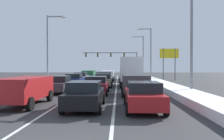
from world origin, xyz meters
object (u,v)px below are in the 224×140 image
sedan_tan_center_lane_third (103,80)px  suv_white_center_lane_fifth (108,75)px  sedan_silver_left_lane_fourth (81,77)px  traffic_light_gantry (116,57)px  suv_green_right_lane_fifth (127,74)px  sedan_navy_left_lane_third (74,80)px  suv_green_left_lane_fifth (89,74)px  street_lamp_left_mid (50,44)px  sedan_red_right_lane_nearest (143,96)px  suv_red_left_lane_nearest (25,88)px  box_truck_right_lane_third (130,70)px  sedan_black_center_lane_nearest (85,95)px  street_lamp_right_near (187,31)px  sedan_silver_right_lane_fourth (128,77)px  suv_charcoal_right_lane_second (135,83)px  suv_gray_center_lane_fourth (105,76)px  sedan_maroon_center_lane_second (97,85)px  street_lamp_right_mid (149,49)px  sedan_charcoal_left_lane_second (59,84)px  street_lamp_right_far (142,53)px  roadside_sign_right (169,57)px

sedan_tan_center_lane_third → suv_white_center_lane_fifth: (-0.04, 11.99, 0.25)m
sedan_silver_left_lane_fourth → traffic_light_gantry: size_ratio=0.32×
suv_green_right_lane_fifth → sedan_navy_left_lane_third: (-6.75, -14.91, -0.25)m
suv_white_center_lane_fifth → suv_green_left_lane_fifth: size_ratio=1.00×
sedan_silver_left_lane_fourth → street_lamp_left_mid: (-3.68, -2.71, 4.66)m
sedan_red_right_lane_nearest → suv_green_left_lane_fifth: size_ratio=0.92×
suv_red_left_lane_nearest → sedan_silver_left_lane_fourth: bearing=89.8°
box_truck_right_lane_third → sedan_tan_center_lane_third: size_ratio=1.60×
sedan_tan_center_lane_third → sedan_black_center_lane_nearest: bearing=-90.4°
street_lamp_right_near → sedan_silver_right_lane_fourth: bearing=104.1°
suv_charcoal_right_lane_second → suv_gray_center_lane_fourth: (-3.24, 13.42, 0.00)m
sedan_tan_center_lane_third → suv_white_center_lane_fifth: bearing=90.2°
sedan_navy_left_lane_third → suv_white_center_lane_fifth: bearing=73.1°
sedan_red_right_lane_nearest → sedan_silver_left_lane_fourth: bearing=108.3°
suv_charcoal_right_lane_second → suv_red_left_lane_nearest: size_ratio=1.00×
sedan_black_center_lane_nearest → suv_white_center_lane_fifth: size_ratio=0.92×
sedan_silver_right_lane_fourth → sedan_tan_center_lane_third: (-3.19, -9.54, 0.00)m
sedan_maroon_center_lane_second → sedan_tan_center_lane_third: bearing=89.0°
box_truck_right_lane_third → sedan_maroon_center_lane_second: size_ratio=1.60×
sedan_red_right_lane_nearest → suv_red_left_lane_nearest: suv_red_left_lane_nearest is taller
suv_green_left_lane_fifth → street_lamp_right_mid: size_ratio=0.54×
suv_charcoal_right_lane_second → suv_green_left_lane_fifth: bearing=107.0°
box_truck_right_lane_third → sedan_silver_right_lane_fourth: size_ratio=1.60×
sedan_charcoal_left_lane_second → traffic_light_gantry: size_ratio=0.32×
sedan_silver_right_lane_fourth → street_lamp_right_near: bearing=-75.9°
sedan_silver_left_lane_fourth → sedan_black_center_lane_nearest: bearing=-79.8°
sedan_silver_left_lane_fourth → street_lamp_right_far: (10.66, 17.32, 4.62)m
suv_green_left_lane_fifth → street_lamp_right_far: (10.31, 10.50, 4.36)m
suv_white_center_lane_fifth → suv_green_left_lane_fifth: (-3.39, 1.81, 0.00)m
suv_gray_center_lane_fourth → suv_red_left_lane_nearest: same height
sedan_navy_left_lane_third → sedan_red_right_lane_nearest: bearing=-65.6°
suv_charcoal_right_lane_second → sedan_black_center_lane_nearest: (-3.16, -6.03, -0.25)m
suv_white_center_lane_fifth → street_lamp_right_near: 20.89m
sedan_maroon_center_lane_second → sedan_tan_center_lane_third: same height
suv_green_right_lane_fifth → sedan_charcoal_left_lane_second: suv_green_right_lane_fifth is taller
sedan_red_right_lane_nearest → suv_charcoal_right_lane_second: size_ratio=0.92×
sedan_silver_left_lane_fourth → street_lamp_right_near: 18.50m
street_lamp_left_mid → sedan_silver_right_lane_fourth: bearing=26.3°
sedan_charcoal_left_lane_second → suv_green_left_lane_fifth: bearing=89.7°
street_lamp_right_near → traffic_light_gantry: bearing=99.1°
suv_red_left_lane_nearest → street_lamp_right_far: bearing=73.7°
traffic_light_gantry → roadside_sign_right: 21.33m
suv_white_center_lane_fifth → sedan_charcoal_left_lane_second: bearing=-101.1°
sedan_charcoal_left_lane_second → sedan_black_center_lane_nearest: bearing=-65.5°
sedan_red_right_lane_nearest → suv_white_center_lane_fifth: size_ratio=0.92×
suv_red_left_lane_nearest → suv_charcoal_right_lane_second: bearing=36.2°
sedan_silver_right_lane_fourth → sedan_navy_left_lane_third: (-6.65, -8.85, 0.00)m
sedan_maroon_center_lane_second → roadside_sign_right: roadside_sign_right is taller
sedan_red_right_lane_nearest → suv_red_left_lane_nearest: size_ratio=0.92×
sedan_black_center_lane_nearest → street_lamp_left_mid: bearing=112.6°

